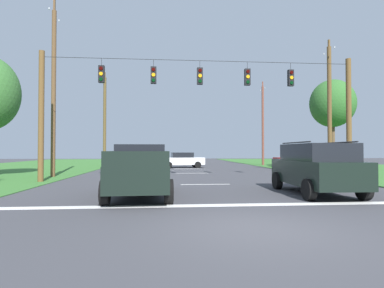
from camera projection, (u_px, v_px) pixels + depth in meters
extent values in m
plane|color=#3D3D42|center=(256.00, 228.00, 6.90)|extent=(120.00, 120.00, 0.00)
cube|color=white|center=(230.00, 205.00, 9.78)|extent=(15.26, 0.45, 0.01)
cube|color=white|center=(205.00, 184.00, 15.76)|extent=(2.50, 0.15, 0.01)
cube|color=white|center=(192.00, 173.00, 23.50)|extent=(2.50, 0.15, 0.01)
cube|color=white|center=(187.00, 169.00, 29.28)|extent=(2.50, 0.15, 0.01)
cube|color=white|center=(183.00, 165.00, 36.79)|extent=(2.50, 0.15, 0.01)
cylinder|color=brown|center=(41.00, 116.00, 16.98)|extent=(0.30, 0.30, 7.19)
cylinder|color=brown|center=(349.00, 119.00, 18.46)|extent=(0.30, 0.30, 7.19)
cylinder|color=black|center=(201.00, 61.00, 17.79)|extent=(17.62, 0.02, 0.02)
cylinder|color=black|center=(102.00, 62.00, 17.31)|extent=(0.02, 0.02, 0.42)
cube|color=black|center=(101.00, 74.00, 17.30)|extent=(0.32, 0.24, 0.95)
cylinder|color=#310503|center=(101.00, 68.00, 17.16)|extent=(0.20, 0.04, 0.20)
cylinder|color=orange|center=(101.00, 74.00, 17.16)|extent=(0.20, 0.04, 0.20)
cylinder|color=black|center=(101.00, 79.00, 17.15)|extent=(0.20, 0.04, 0.20)
cylinder|color=black|center=(154.00, 63.00, 17.55)|extent=(0.02, 0.02, 0.42)
cube|color=black|center=(154.00, 75.00, 17.54)|extent=(0.32, 0.24, 0.95)
cylinder|color=#310503|center=(153.00, 69.00, 17.40)|extent=(0.20, 0.04, 0.20)
cylinder|color=orange|center=(153.00, 75.00, 17.40)|extent=(0.20, 0.04, 0.20)
cylinder|color=black|center=(153.00, 80.00, 17.39)|extent=(0.20, 0.04, 0.20)
cylinder|color=black|center=(200.00, 64.00, 17.77)|extent=(0.02, 0.02, 0.42)
cube|color=black|center=(200.00, 76.00, 17.76)|extent=(0.32, 0.24, 0.95)
cylinder|color=#310503|center=(200.00, 70.00, 17.63)|extent=(0.20, 0.04, 0.20)
cylinder|color=orange|center=(200.00, 76.00, 17.62)|extent=(0.20, 0.04, 0.20)
cylinder|color=black|center=(200.00, 81.00, 17.61)|extent=(0.20, 0.04, 0.20)
cylinder|color=black|center=(247.00, 65.00, 18.01)|extent=(0.02, 0.02, 0.42)
cube|color=black|center=(247.00, 77.00, 17.99)|extent=(0.32, 0.24, 0.95)
cylinder|color=#310503|center=(248.00, 71.00, 17.86)|extent=(0.20, 0.04, 0.20)
cylinder|color=orange|center=(248.00, 77.00, 17.85)|extent=(0.20, 0.04, 0.20)
cylinder|color=black|center=(248.00, 82.00, 17.85)|extent=(0.20, 0.04, 0.20)
cylinder|color=black|center=(291.00, 66.00, 18.23)|extent=(0.02, 0.02, 0.42)
cube|color=black|center=(291.00, 78.00, 18.21)|extent=(0.32, 0.24, 0.95)
cylinder|color=#310503|center=(292.00, 72.00, 18.08)|extent=(0.20, 0.04, 0.20)
cylinder|color=orange|center=(292.00, 78.00, 18.07)|extent=(0.20, 0.04, 0.20)
cylinder|color=black|center=(292.00, 83.00, 18.07)|extent=(0.20, 0.04, 0.20)
cube|color=black|center=(140.00, 174.00, 11.72)|extent=(2.21, 5.47, 0.85)
cube|color=black|center=(141.00, 154.00, 12.38)|extent=(1.92, 1.97, 0.70)
cube|color=black|center=(109.00, 158.00, 10.28)|extent=(0.19, 2.38, 0.45)
cube|color=black|center=(166.00, 158.00, 10.51)|extent=(0.19, 2.38, 0.45)
cube|color=black|center=(136.00, 159.00, 9.10)|extent=(1.96, 0.18, 0.45)
cylinder|color=black|center=(118.00, 181.00, 13.41)|extent=(0.31, 0.81, 0.80)
cylinder|color=black|center=(165.00, 181.00, 13.66)|extent=(0.31, 0.81, 0.80)
cylinder|color=black|center=(105.00, 193.00, 9.77)|extent=(0.31, 0.81, 0.80)
cylinder|color=black|center=(169.00, 191.00, 10.01)|extent=(0.31, 0.81, 0.80)
cube|color=black|center=(315.00, 172.00, 12.32)|extent=(2.07, 4.85, 0.95)
cube|color=black|center=(317.00, 152.00, 12.19)|extent=(1.88, 3.25, 0.65)
cylinder|color=black|center=(295.00, 143.00, 12.14)|extent=(0.12, 2.72, 0.05)
cylinder|color=black|center=(337.00, 143.00, 12.24)|extent=(0.12, 2.72, 0.05)
cylinder|color=black|center=(277.00, 180.00, 13.88)|extent=(0.28, 0.77, 0.76)
cylinder|color=black|center=(320.00, 180.00, 13.99)|extent=(0.28, 0.77, 0.76)
cylinder|color=black|center=(309.00, 190.00, 10.62)|extent=(0.28, 0.77, 0.76)
cylinder|color=black|center=(364.00, 189.00, 10.74)|extent=(0.28, 0.77, 0.76)
cube|color=silver|center=(182.00, 161.00, 31.08)|extent=(4.44, 2.16, 0.70)
cube|color=black|center=(182.00, 155.00, 31.09)|extent=(2.23, 1.79, 0.50)
cylinder|color=black|center=(169.00, 165.00, 29.95)|extent=(0.66, 0.27, 0.64)
cylinder|color=black|center=(167.00, 164.00, 31.72)|extent=(0.66, 0.27, 0.64)
cylinder|color=black|center=(198.00, 165.00, 30.43)|extent=(0.66, 0.27, 0.64)
cylinder|color=black|center=(195.00, 164.00, 32.20)|extent=(0.66, 0.27, 0.64)
cube|color=maroon|center=(296.00, 161.00, 31.49)|extent=(4.37, 1.97, 0.70)
cube|color=black|center=(296.00, 155.00, 31.50)|extent=(2.16, 1.70, 0.50)
cylinder|color=black|center=(305.00, 164.00, 32.55)|extent=(0.65, 0.25, 0.64)
cylinder|color=black|center=(314.00, 165.00, 30.76)|extent=(0.65, 0.25, 0.64)
cylinder|color=black|center=(280.00, 164.00, 32.20)|extent=(0.65, 0.25, 0.64)
cylinder|color=black|center=(287.00, 165.00, 30.41)|extent=(0.65, 0.25, 0.64)
cylinder|color=brown|center=(330.00, 111.00, 21.85)|extent=(0.29, 0.29, 9.04)
cube|color=brown|center=(329.00, 52.00, 21.94)|extent=(0.12, 0.12, 1.80)
cylinder|color=#B2B7BC|center=(324.00, 54.00, 22.66)|extent=(0.08, 0.08, 0.12)
cylinder|color=#B2B7BC|center=(335.00, 47.00, 21.22)|extent=(0.08, 0.08, 0.12)
cylinder|color=brown|center=(263.00, 126.00, 36.12)|extent=(0.26, 0.26, 9.15)
cube|color=brown|center=(263.00, 90.00, 36.21)|extent=(0.12, 0.12, 2.00)
cylinder|color=#B2B7BC|center=(261.00, 90.00, 37.01)|extent=(0.08, 0.08, 0.12)
cylinder|color=#B2B7BC|center=(265.00, 88.00, 35.41)|extent=(0.08, 0.08, 0.12)
cylinder|color=brown|center=(54.00, 93.00, 20.18)|extent=(0.29, 0.29, 10.86)
cube|color=brown|center=(54.00, 17.00, 20.29)|extent=(0.12, 0.12, 2.26)
cylinder|color=#B2B7BC|center=(59.00, 21.00, 21.19)|extent=(0.08, 0.08, 0.12)
cylinder|color=#B2B7BC|center=(49.00, 8.00, 19.39)|extent=(0.08, 0.08, 0.12)
cylinder|color=brown|center=(105.00, 122.00, 34.78)|extent=(0.33, 0.33, 9.92)
cube|color=brown|center=(105.00, 81.00, 34.88)|extent=(0.12, 0.12, 2.00)
cylinder|color=#B2B7BC|center=(106.00, 81.00, 35.67)|extent=(0.08, 0.08, 0.12)
cylinder|color=#B2B7BC|center=(104.00, 78.00, 34.08)|extent=(0.08, 0.08, 0.12)
cylinder|color=brown|center=(333.00, 143.00, 27.83)|extent=(0.34, 0.34, 4.77)
ellipsoid|color=#2E6028|center=(333.00, 103.00, 27.91)|extent=(3.95, 3.95, 4.26)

